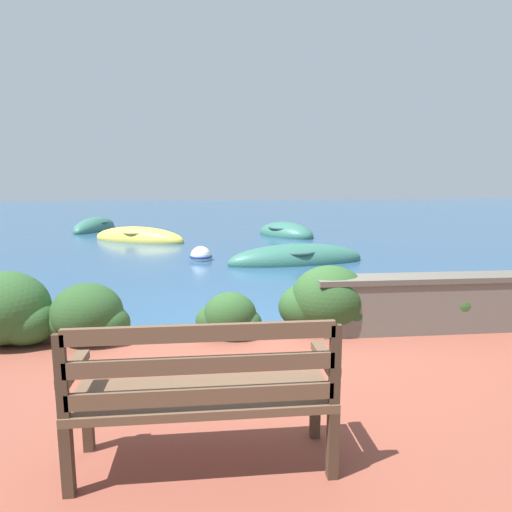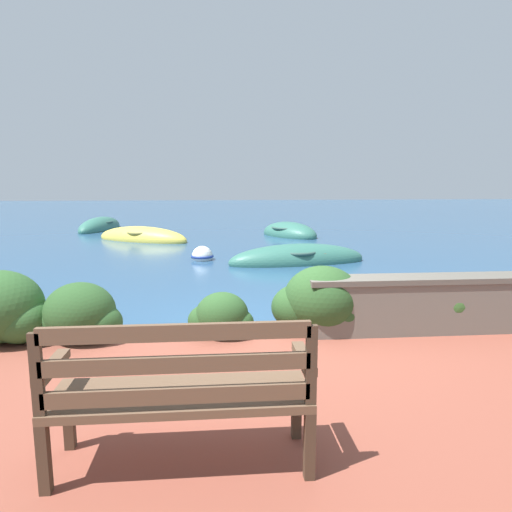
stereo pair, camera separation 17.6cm
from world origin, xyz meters
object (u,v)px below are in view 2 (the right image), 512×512
(mooring_buoy, at_px, (202,256))
(rowboat_far, at_px, (289,234))
(rowboat_outer, at_px, (100,228))
(park_bench, at_px, (181,390))
(rowboat_mid, at_px, (143,239))
(rowboat_nearest, at_px, (297,260))

(mooring_buoy, bearing_deg, rowboat_far, 57.99)
(rowboat_far, relative_size, rowboat_outer, 0.84)
(park_bench, relative_size, rowboat_mid, 0.45)
(park_bench, height_order, mooring_buoy, park_bench)
(rowboat_mid, bearing_deg, rowboat_nearest, 162.52)
(rowboat_mid, xyz_separation_m, mooring_buoy, (2.00, -3.76, 0.02))
(park_bench, xyz_separation_m, rowboat_mid, (-2.13, 12.18, -0.64))
(rowboat_nearest, bearing_deg, rowboat_far, 73.88)
(park_bench, distance_m, mooring_buoy, 8.45)
(mooring_buoy, bearing_deg, park_bench, -89.11)
(rowboat_nearest, relative_size, rowboat_outer, 1.05)
(rowboat_nearest, relative_size, mooring_buoy, 6.10)
(rowboat_far, height_order, rowboat_outer, rowboat_outer)
(park_bench, bearing_deg, rowboat_nearest, 73.66)
(park_bench, height_order, rowboat_nearest, park_bench)
(rowboat_far, relative_size, mooring_buoy, 4.86)
(rowboat_outer, bearing_deg, mooring_buoy, -139.80)
(rowboat_nearest, bearing_deg, park_bench, -113.98)
(rowboat_far, bearing_deg, rowboat_nearest, 141.01)
(park_bench, xyz_separation_m, mooring_buoy, (-0.13, 8.42, -0.62))
(rowboat_outer, bearing_deg, park_bench, -154.37)
(rowboat_outer, xyz_separation_m, mooring_buoy, (4.16, -7.24, 0.02))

